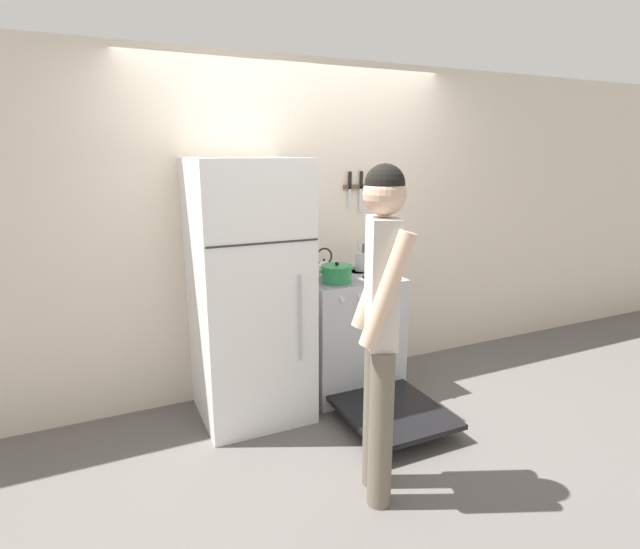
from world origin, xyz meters
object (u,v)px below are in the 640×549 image
(dutch_oven_pot, at_px, (337,274))
(person, at_px, (381,318))
(refrigerator, at_px, (249,292))
(utensil_jar, at_px, (361,261))
(tea_kettle, at_px, (324,267))
(stove_range, at_px, (350,335))

(dutch_oven_pot, bearing_deg, person, -105.26)
(refrigerator, bearing_deg, utensil_jar, 10.24)
(dutch_oven_pot, height_order, tea_kettle, tea_kettle)
(utensil_jar, bearing_deg, dutch_oven_pot, -144.39)
(dutch_oven_pot, bearing_deg, stove_range, 26.41)
(refrigerator, xyz_separation_m, tea_kettle, (0.66, 0.17, 0.08))
(dutch_oven_pot, relative_size, person, 0.15)
(tea_kettle, relative_size, person, 0.13)
(utensil_jar, bearing_deg, tea_kettle, -178.96)
(stove_range, bearing_deg, refrigerator, -179.08)
(tea_kettle, relative_size, utensil_jar, 0.89)
(utensil_jar, bearing_deg, refrigerator, -169.76)
(dutch_oven_pot, bearing_deg, tea_kettle, 86.89)
(stove_range, xyz_separation_m, dutch_oven_pot, (-0.16, -0.08, 0.53))
(stove_range, bearing_deg, person, -111.47)
(tea_kettle, bearing_deg, refrigerator, -165.30)
(stove_range, relative_size, tea_kettle, 5.92)
(tea_kettle, height_order, person, person)
(stove_range, height_order, dutch_oven_pot, dutch_oven_pot)
(dutch_oven_pot, relative_size, utensil_jar, 1.07)
(refrigerator, bearing_deg, dutch_oven_pot, -6.01)
(stove_range, bearing_deg, dutch_oven_pot, -153.59)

